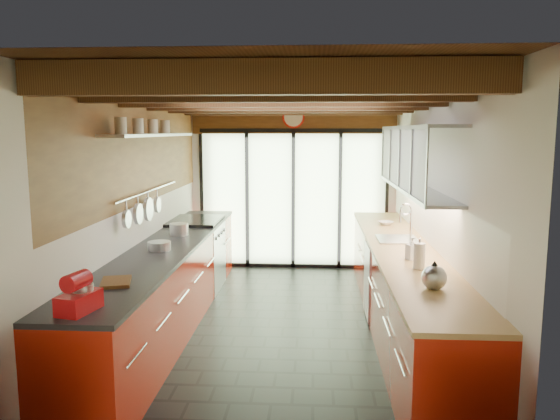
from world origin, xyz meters
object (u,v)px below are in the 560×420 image
object	(u,v)px
kettle	(434,276)
soap_bottle	(412,248)
paper_towel	(419,256)
bowl	(386,223)
stand_mixer	(79,296)

from	to	relation	value
kettle	soap_bottle	distance (m)	0.98
paper_towel	bowl	size ratio (longest dim) A/B	1.46
soap_bottle	bowl	xyz separation A→B (m)	(0.00, 1.96, -0.09)
bowl	soap_bottle	bearing A→B (deg)	-90.00
stand_mixer	bowl	xyz separation A→B (m)	(2.54, 3.64, -0.09)
bowl	paper_towel	bearing A→B (deg)	-90.00
soap_bottle	bowl	world-z (taller)	soap_bottle
stand_mixer	paper_towel	bearing A→B (deg)	27.46
kettle	paper_towel	bearing A→B (deg)	90.00
stand_mixer	soap_bottle	size ratio (longest dim) A/B	1.57
stand_mixer	paper_towel	xyz separation A→B (m)	(2.54, 1.32, 0.00)
stand_mixer	kettle	xyz separation A→B (m)	(2.54, 0.71, -0.01)
paper_towel	bowl	distance (m)	2.32
kettle	paper_towel	distance (m)	0.61
stand_mixer	soap_bottle	xyz separation A→B (m)	(2.54, 1.68, -0.00)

